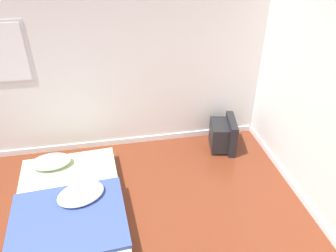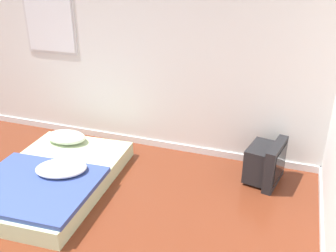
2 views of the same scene
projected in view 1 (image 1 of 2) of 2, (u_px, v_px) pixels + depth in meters
wall_back at (50, 70)px, 4.34m from camera, size 8.36×0.08×2.60m
mattress_bed at (69, 203)px, 3.89m from camera, size 1.35×1.90×0.33m
crt_tv at (224, 135)px, 4.92m from camera, size 0.44×0.55×0.49m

